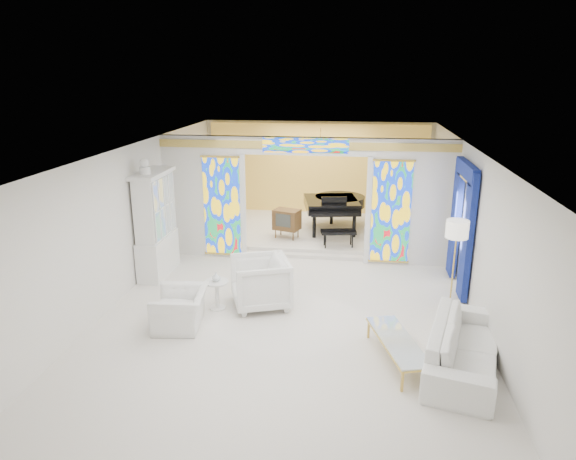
# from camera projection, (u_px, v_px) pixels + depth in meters

# --- Properties ---
(floor) EXTENTS (12.00, 12.00, 0.00)m
(floor) POSITION_uv_depth(u_px,v_px,m) (295.00, 291.00, 10.85)
(floor) COLOR silver
(floor) RESTS_ON ground
(ceiling) EXTENTS (7.00, 12.00, 0.02)m
(ceiling) POSITION_uv_depth(u_px,v_px,m) (296.00, 149.00, 9.96)
(ceiling) COLOR white
(ceiling) RESTS_ON wall_back
(wall_back) EXTENTS (7.00, 0.02, 3.00)m
(wall_back) POSITION_uv_depth(u_px,v_px,m) (318.00, 170.00, 16.09)
(wall_back) COLOR silver
(wall_back) RESTS_ON floor
(wall_front) EXTENTS (7.00, 0.02, 3.00)m
(wall_front) POSITION_uv_depth(u_px,v_px,m) (219.00, 406.00, 4.72)
(wall_front) COLOR silver
(wall_front) RESTS_ON floor
(wall_left) EXTENTS (0.02, 12.00, 3.00)m
(wall_left) POSITION_uv_depth(u_px,v_px,m) (131.00, 217.00, 10.84)
(wall_left) COLOR silver
(wall_left) RESTS_ON floor
(wall_right) EXTENTS (0.02, 12.00, 3.00)m
(wall_right) POSITION_uv_depth(u_px,v_px,m) (474.00, 230.00, 9.96)
(wall_right) COLOR silver
(wall_right) RESTS_ON floor
(partition_wall) EXTENTS (7.00, 0.22, 3.00)m
(partition_wall) POSITION_uv_depth(u_px,v_px,m) (305.00, 194.00, 12.25)
(partition_wall) COLOR silver
(partition_wall) RESTS_ON floor
(stained_glass_left) EXTENTS (0.90, 0.04, 2.40)m
(stained_glass_left) POSITION_uv_depth(u_px,v_px,m) (222.00, 207.00, 12.51)
(stained_glass_left) COLOR gold
(stained_glass_left) RESTS_ON partition_wall
(stained_glass_right) EXTENTS (0.90, 0.04, 2.40)m
(stained_glass_right) POSITION_uv_depth(u_px,v_px,m) (391.00, 212.00, 12.00)
(stained_glass_right) COLOR gold
(stained_glass_right) RESTS_ON partition_wall
(stained_glass_transom) EXTENTS (2.00, 0.04, 0.34)m
(stained_glass_transom) POSITION_uv_depth(u_px,v_px,m) (305.00, 146.00, 11.80)
(stained_glass_transom) COLOR gold
(stained_glass_transom) RESTS_ON partition_wall
(alcove_platform) EXTENTS (6.80, 3.80, 0.18)m
(alcove_platform) POSITION_uv_depth(u_px,v_px,m) (312.00, 230.00, 14.70)
(alcove_platform) COLOR silver
(alcove_platform) RESTS_ON floor
(gold_curtain_back) EXTENTS (6.70, 0.10, 2.90)m
(gold_curtain_back) POSITION_uv_depth(u_px,v_px,m) (318.00, 171.00, 15.97)
(gold_curtain_back) COLOR #E7BF50
(gold_curtain_back) RESTS_ON wall_back
(chandelier) EXTENTS (0.48, 0.48, 0.30)m
(chandelier) POSITION_uv_depth(u_px,v_px,m) (320.00, 145.00, 13.86)
(chandelier) COLOR gold
(chandelier) RESTS_ON ceiling
(blue_drapes) EXTENTS (0.14, 1.85, 2.65)m
(blue_drapes) POSITION_uv_depth(u_px,v_px,m) (462.00, 216.00, 10.62)
(blue_drapes) COLOR navy
(blue_drapes) RESTS_ON wall_right
(china_cabinet) EXTENTS (0.56, 1.46, 2.72)m
(china_cabinet) POSITION_uv_depth(u_px,v_px,m) (156.00, 225.00, 11.47)
(china_cabinet) COLOR silver
(china_cabinet) RESTS_ON floor
(armchair_left) EXTENTS (1.02, 1.13, 0.67)m
(armchair_left) POSITION_uv_depth(u_px,v_px,m) (181.00, 309.00, 9.28)
(armchair_left) COLOR silver
(armchair_left) RESTS_ON floor
(armchair_right) EXTENTS (1.39, 1.37, 0.99)m
(armchair_right) POSITION_uv_depth(u_px,v_px,m) (260.00, 282.00, 10.05)
(armchair_right) COLOR white
(armchair_right) RESTS_ON floor
(sofa) EXTENTS (1.59, 2.68, 0.73)m
(sofa) POSITION_uv_depth(u_px,v_px,m) (464.00, 346.00, 7.97)
(sofa) COLOR silver
(sofa) RESTS_ON floor
(side_table) EXTENTS (0.55, 0.55, 0.58)m
(side_table) POSITION_uv_depth(u_px,v_px,m) (217.00, 291.00, 9.95)
(side_table) COLOR silver
(side_table) RESTS_ON floor
(vase) EXTENTS (0.17, 0.17, 0.17)m
(vase) POSITION_uv_depth(u_px,v_px,m) (216.00, 277.00, 9.87)
(vase) COLOR silver
(vase) RESTS_ON side_table
(coffee_table) EXTENTS (0.99, 1.78, 0.38)m
(coffee_table) POSITION_uv_depth(u_px,v_px,m) (398.00, 342.00, 8.13)
(coffee_table) COLOR silver
(coffee_table) RESTS_ON floor
(floor_lamp) EXTENTS (0.53, 0.53, 1.75)m
(floor_lamp) POSITION_uv_depth(u_px,v_px,m) (457.00, 233.00, 9.77)
(floor_lamp) COLOR gold
(floor_lamp) RESTS_ON floor
(grand_piano) EXTENTS (1.88, 2.90, 1.08)m
(grand_piano) POSITION_uv_depth(u_px,v_px,m) (335.00, 204.00, 14.36)
(grand_piano) COLOR black
(grand_piano) RESTS_ON alcove_platform
(tv_console) EXTENTS (0.77, 0.63, 0.77)m
(tv_console) POSITION_uv_depth(u_px,v_px,m) (287.00, 220.00, 13.63)
(tv_console) COLOR brown
(tv_console) RESTS_ON alcove_platform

